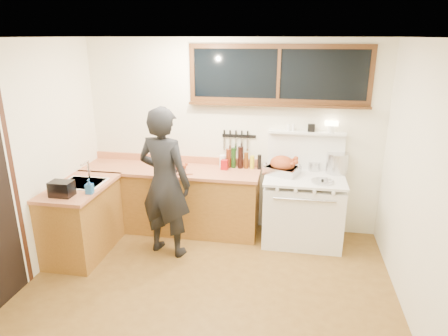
% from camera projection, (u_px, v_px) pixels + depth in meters
% --- Properties ---
extents(ground_plane, '(4.00, 3.50, 0.02)m').
position_uv_depth(ground_plane, '(205.00, 296.00, 4.23)').
color(ground_plane, brown).
extents(room_shell, '(4.10, 3.60, 2.65)m').
position_uv_depth(room_shell, '(203.00, 145.00, 3.70)').
color(room_shell, white).
rests_on(room_shell, ground).
extents(counter_back, '(2.44, 0.64, 1.00)m').
position_uv_depth(counter_back, '(172.00, 198.00, 5.57)').
color(counter_back, brown).
rests_on(counter_back, ground).
extents(counter_left, '(0.64, 1.09, 0.90)m').
position_uv_depth(counter_left, '(82.00, 219.00, 4.94)').
color(counter_left, brown).
rests_on(counter_left, ground).
extents(sink_unit, '(0.50, 0.45, 0.37)m').
position_uv_depth(sink_unit, '(83.00, 187.00, 4.89)').
color(sink_unit, white).
rests_on(sink_unit, counter_left).
extents(vintage_stove, '(1.02, 0.74, 1.58)m').
position_uv_depth(vintage_stove, '(303.00, 208.00, 5.23)').
color(vintage_stove, white).
rests_on(vintage_stove, ground).
extents(back_window, '(2.32, 0.13, 0.77)m').
position_uv_depth(back_window, '(278.00, 81.00, 5.08)').
color(back_window, black).
rests_on(back_window, room_shell).
extents(knife_strip, '(0.46, 0.03, 0.28)m').
position_uv_depth(knife_strip, '(238.00, 137.00, 5.41)').
color(knife_strip, black).
rests_on(knife_strip, room_shell).
extents(man, '(0.77, 0.60, 1.86)m').
position_uv_depth(man, '(165.00, 183.00, 4.80)').
color(man, black).
rests_on(man, ground).
extents(soap_bottle, '(0.08, 0.09, 0.17)m').
position_uv_depth(soap_bottle, '(89.00, 186.00, 4.53)').
color(soap_bottle, '#2162A8').
rests_on(soap_bottle, counter_left).
extents(toaster, '(0.25, 0.17, 0.17)m').
position_uv_depth(toaster, '(62.00, 189.00, 4.46)').
color(toaster, black).
rests_on(toaster, counter_left).
extents(cutting_board, '(0.41, 0.35, 0.13)m').
position_uv_depth(cutting_board, '(179.00, 168.00, 5.25)').
color(cutting_board, '#C0734C').
rests_on(cutting_board, counter_back).
extents(roast_turkey, '(0.50, 0.44, 0.24)m').
position_uv_depth(roast_turkey, '(282.00, 166.00, 5.17)').
color(roast_turkey, silver).
rests_on(roast_turkey, vintage_stove).
extents(stockpot, '(0.29, 0.29, 0.27)m').
position_uv_depth(stockpot, '(337.00, 163.00, 5.21)').
color(stockpot, silver).
rests_on(stockpot, vintage_stove).
extents(saucepan, '(0.19, 0.29, 0.12)m').
position_uv_depth(saucepan, '(314.00, 166.00, 5.32)').
color(saucepan, silver).
rests_on(saucepan, vintage_stove).
extents(pot_lid, '(0.36, 0.36, 0.04)m').
position_uv_depth(pot_lid, '(322.00, 181.00, 4.90)').
color(pot_lid, silver).
rests_on(pot_lid, vintage_stove).
extents(coffee_tin, '(0.10, 0.08, 0.13)m').
position_uv_depth(coffee_tin, '(225.00, 165.00, 5.35)').
color(coffee_tin, '#9C1112').
rests_on(coffee_tin, counter_back).
extents(pitcher, '(0.11, 0.11, 0.16)m').
position_uv_depth(pitcher, '(222.00, 161.00, 5.46)').
color(pitcher, white).
rests_on(pitcher, counter_back).
extents(bottle_cluster, '(0.48, 0.07, 0.30)m').
position_uv_depth(bottle_cluster, '(240.00, 159.00, 5.40)').
color(bottle_cluster, black).
rests_on(bottle_cluster, counter_back).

